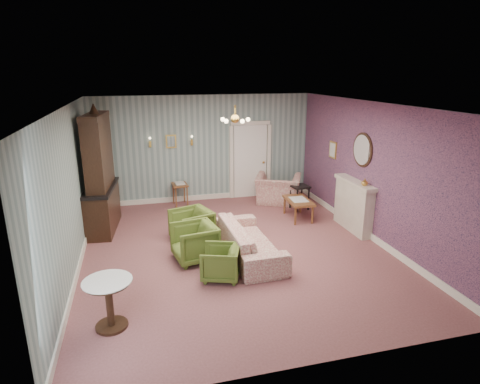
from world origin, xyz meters
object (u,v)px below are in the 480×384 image
object	(u,v)px
olive_chair_a	(220,261)
dresser	(99,170)
sofa_chintz	(250,235)
side_table_black	(299,197)
wingback_chair	(278,185)
coffee_table	(298,209)
olive_chair_b	(195,241)
olive_chair_c	(191,224)
pedestal_table	(110,304)
fireplace	(353,205)

from	to	relation	value
olive_chair_a	dresser	bearing A→B (deg)	-124.83
olive_chair_a	sofa_chintz	distance (m)	1.05
side_table_black	dresser	bearing A→B (deg)	-178.23
wingback_chair	coffee_table	bearing A→B (deg)	117.49
sofa_chintz	wingback_chair	xyz separation A→B (m)	(1.68, 3.00, 0.08)
coffee_table	wingback_chair	bearing A→B (deg)	92.47
olive_chair_a	wingback_chair	distance (m)	4.46
olive_chair_b	side_table_black	size ratio (longest dim) A/B	1.23
olive_chair_c	sofa_chintz	world-z (taller)	sofa_chintz
side_table_black	pedestal_table	xyz separation A→B (m)	(-4.57, -4.08, 0.05)
olive_chair_a	olive_chair_b	distance (m)	0.88
dresser	side_table_black	bearing A→B (deg)	7.91
olive_chair_a	coffee_table	world-z (taller)	olive_chair_a
fireplace	pedestal_table	world-z (taller)	fireplace
pedestal_table	side_table_black	bearing A→B (deg)	41.74
fireplace	olive_chair_b	bearing A→B (deg)	-170.16
sofa_chintz	wingback_chair	bearing A→B (deg)	-30.76
sofa_chintz	side_table_black	xyz separation A→B (m)	(2.03, 2.34, -0.11)
dresser	fireplace	distance (m)	5.76
wingback_chair	dresser	world-z (taller)	dresser
olive_chair_c	fireplace	world-z (taller)	fireplace
wingback_chair	side_table_black	world-z (taller)	wingback_chair
coffee_table	pedestal_table	size ratio (longest dim) A/B	1.29
wingback_chair	pedestal_table	world-z (taller)	wingback_chair
sofa_chintz	fireplace	size ratio (longest dim) A/B	1.58
dresser	pedestal_table	distance (m)	4.07
dresser	pedestal_table	xyz separation A→B (m)	(0.31, -3.93, -1.02)
olive_chair_b	wingback_chair	distance (m)	4.01
sofa_chintz	coffee_table	world-z (taller)	sofa_chintz
dresser	wingback_chair	bearing A→B (deg)	16.32
sofa_chintz	coffee_table	distance (m)	2.44
sofa_chintz	fireplace	bearing A→B (deg)	-76.37
olive_chair_c	coffee_table	size ratio (longest dim) A/B	0.81
wingback_chair	dresser	distance (m)	4.69
wingback_chair	coffee_table	xyz separation A→B (m)	(0.06, -1.30, -0.27)
wingback_chair	pedestal_table	bearing A→B (deg)	73.36
olive_chair_c	dresser	xyz separation A→B (m)	(-1.85, 1.23, 1.00)
dresser	olive_chair_b	bearing A→B (deg)	-43.67
sofa_chintz	side_table_black	distance (m)	3.10
side_table_black	coffee_table	bearing A→B (deg)	-115.05
olive_chair_a	pedestal_table	world-z (taller)	pedestal_table
sofa_chintz	side_table_black	size ratio (longest dim) A/B	3.42
olive_chair_b	sofa_chintz	size ratio (longest dim) A/B	0.36
olive_chair_a	sofa_chintz	xyz separation A→B (m)	(0.74, 0.74, 0.11)
olive_chair_b	coffee_table	size ratio (longest dim) A/B	0.83
dresser	olive_chair_a	bearing A→B (deg)	-48.03
dresser	pedestal_table	bearing A→B (deg)	-79.28
fireplace	coffee_table	bearing A→B (deg)	133.21
coffee_table	side_table_black	bearing A→B (deg)	64.95
olive_chair_a	olive_chair_b	size ratio (longest dim) A/B	0.82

